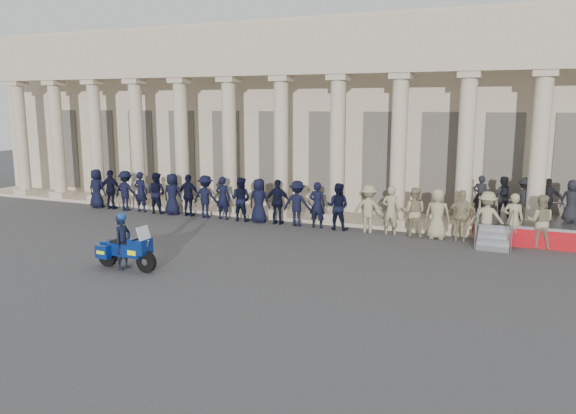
# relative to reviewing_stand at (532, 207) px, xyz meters

# --- Properties ---
(ground) EXTENTS (90.00, 90.00, 0.00)m
(ground) POSITION_rel_reviewing_stand_xyz_m (-9.01, -8.05, -1.27)
(ground) COLOR #3B3B3D
(ground) RESTS_ON ground
(building) EXTENTS (40.00, 12.50, 9.00)m
(building) POSITION_rel_reviewing_stand_xyz_m (-9.01, 6.69, 3.25)
(building) COLOR tan
(building) RESTS_ON ground
(officer_rank) EXTENTS (21.04, 0.73, 1.93)m
(officer_rank) POSITION_rel_reviewing_stand_xyz_m (-9.81, -1.19, -0.31)
(officer_rank) COLOR black
(officer_rank) RESTS_ON ground
(reviewing_stand) EXTENTS (4.57, 3.78, 2.35)m
(reviewing_stand) POSITION_rel_reviewing_stand_xyz_m (0.00, 0.00, 0.00)
(reviewing_stand) COLOR gray
(reviewing_stand) RESTS_ON ground
(motorcycle) EXTENTS (2.24, 0.93, 1.44)m
(motorcycle) POSITION_rel_reviewing_stand_xyz_m (-11.52, -9.17, -0.65)
(motorcycle) COLOR black
(motorcycle) RESTS_ON ground
(rider) EXTENTS (0.44, 0.64, 1.80)m
(rider) POSITION_rel_reviewing_stand_xyz_m (-11.65, -9.17, -0.38)
(rider) COLOR black
(rider) RESTS_ON ground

